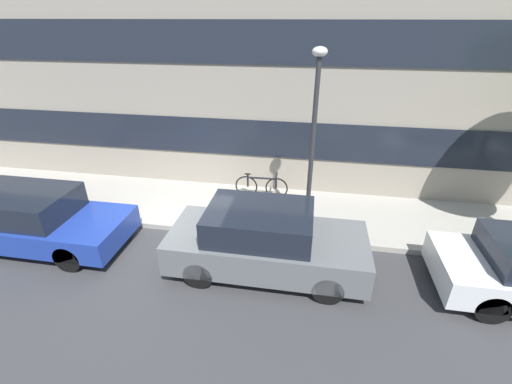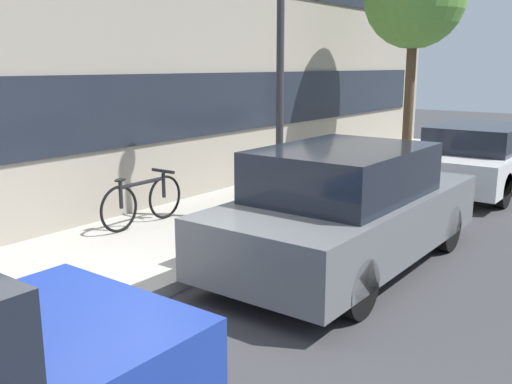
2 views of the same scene
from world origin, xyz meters
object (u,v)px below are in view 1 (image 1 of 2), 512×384
at_px(bicycle, 262,186).
at_px(parked_car_blue, 31,219).
at_px(parked_car_grey, 265,241).
at_px(fire_hydrant, 55,196).
at_px(lamp_post, 314,126).

bearing_deg(bicycle, parked_car_blue, -150.71).
relative_size(parked_car_grey, fire_hydrant, 5.87).
distance_m(parked_car_grey, bicycle, 3.09).
height_order(parked_car_blue, fire_hydrant, parked_car_blue).
xyz_separation_m(parked_car_blue, parked_car_grey, (5.67, 0.00, 0.04)).
xyz_separation_m(parked_car_grey, fire_hydrant, (-6.18, 1.43, -0.24)).
distance_m(bicycle, lamp_post, 3.06).
bearing_deg(fire_hydrant, lamp_post, 1.24).
bearing_deg(parked_car_blue, lamp_post, 13.66).
distance_m(parked_car_blue, parked_car_grey, 5.67).
bearing_deg(parked_car_blue, parked_car_grey, 0.00).
height_order(parked_car_blue, bicycle, parked_car_blue).
height_order(parked_car_grey, fire_hydrant, parked_car_grey).
relative_size(fire_hydrant, lamp_post, 0.16).
relative_size(parked_car_blue, fire_hydrant, 6.33).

